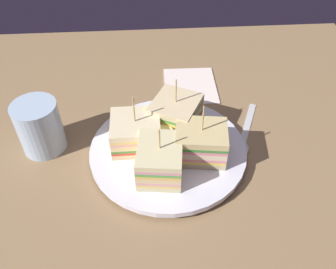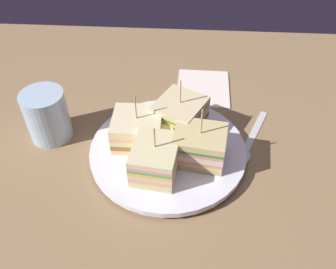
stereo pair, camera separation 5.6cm
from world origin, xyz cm
name	(u,v)px [view 1 (the left image)]	position (x,y,z in cm)	size (l,w,h in cm)	color
ground_plane	(168,158)	(0.00, 0.00, -0.90)	(90.79, 96.78, 1.80)	#8E6F4B
plate	(168,150)	(0.00, 0.00, 1.08)	(26.01, 26.01, 1.79)	white
sandwich_wedge_0	(175,115)	(5.09, -1.63, 4.57)	(10.51, 10.21, 9.97)	#D0C47F
sandwich_wedge_1	(136,132)	(1.50, 5.13, 4.23)	(7.63, 8.11, 9.62)	#D6B683
sandwich_wedge_2	(160,160)	(-5.11, 1.58, 4.45)	(8.79, 7.53, 9.00)	beige
sandwich_wedge_3	(200,142)	(-1.87, -5.00, 4.49)	(7.63, 8.87, 10.00)	beige
chip_pile	(165,139)	(0.34, 0.48, 3.50)	(7.16, 7.11, 3.66)	#E4BC69
salad_garnish	(133,114)	(8.21, 5.77, 2.39)	(5.66, 7.13, 1.52)	#3F7D41
spoon	(242,143)	(1.53, -13.10, 0.41)	(15.16, 8.06, 1.00)	silver
napkin	(190,85)	(19.49, -6.09, 0.25)	(12.75, 10.72, 0.50)	white
drinking_glass	(41,130)	(3.62, 21.05, 3.90)	(7.35, 7.35, 9.04)	silver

